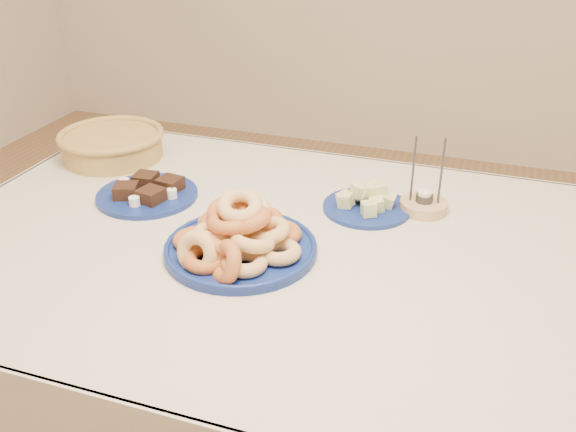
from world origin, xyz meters
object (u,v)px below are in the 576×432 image
object	(u,v)px
donut_platter	(239,238)
brownie_plate	(147,192)
dining_table	(295,285)
wicker_basket	(112,144)
melon_plate	(367,202)
candle_holder	(424,204)

from	to	relation	value
donut_platter	brownie_plate	xyz separation A→B (m)	(-0.33, 0.18, -0.03)
dining_table	brownie_plate	size ratio (longest dim) A/B	5.99
dining_table	wicker_basket	world-z (taller)	wicker_basket
brownie_plate	wicker_basket	xyz separation A→B (m)	(-0.23, 0.20, 0.03)
melon_plate	brownie_plate	world-z (taller)	melon_plate
donut_platter	candle_holder	world-z (taller)	candle_holder
brownie_plate	melon_plate	bearing A→B (deg)	12.03
wicker_basket	candle_holder	size ratio (longest dim) A/B	1.85
donut_platter	wicker_basket	bearing A→B (deg)	145.68
donut_platter	brownie_plate	size ratio (longest dim) A/B	1.51
dining_table	candle_holder	xyz separation A→B (m)	(0.25, 0.26, 0.12)
melon_plate	dining_table	bearing A→B (deg)	-116.50
donut_platter	melon_plate	distance (m)	0.37
dining_table	melon_plate	bearing A→B (deg)	63.50
melon_plate	candle_holder	world-z (taller)	candle_holder
dining_table	donut_platter	size ratio (longest dim) A/B	3.98
dining_table	candle_holder	size ratio (longest dim) A/B	8.81
candle_holder	wicker_basket	bearing A→B (deg)	177.11
donut_platter	candle_holder	xyz separation A→B (m)	(0.35, 0.34, -0.02)
candle_holder	melon_plate	bearing A→B (deg)	-163.66
brownie_plate	wicker_basket	world-z (taller)	wicker_basket
melon_plate	candle_holder	size ratio (longest dim) A/B	1.27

